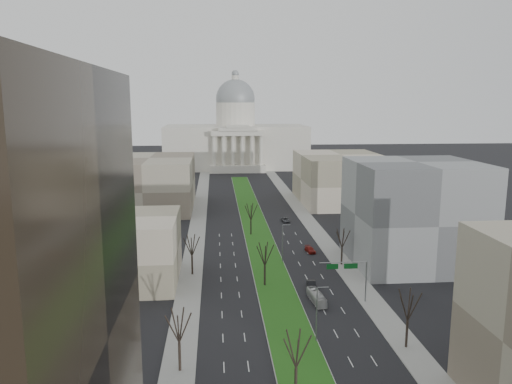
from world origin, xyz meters
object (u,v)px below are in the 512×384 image
car_grey_far (285,220)px  car_red (310,250)px  box_van (317,297)px  car_black (312,285)px

car_grey_far → car_red: bearing=-93.7°
car_grey_far → box_van: (-3.11, -64.31, 0.41)m
car_red → car_grey_far: size_ratio=0.99×
car_red → car_black: bearing=-107.8°
car_red → car_grey_far: car_red is taller
car_grey_far → box_van: box_van is taller
car_grey_far → box_van: bearing=-99.5°
car_black → box_van: size_ratio=0.62×
car_red → car_grey_far: 32.58m
car_black → car_grey_far: (2.71, 57.32, -0.13)m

